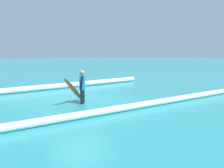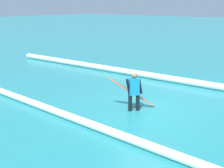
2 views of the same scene
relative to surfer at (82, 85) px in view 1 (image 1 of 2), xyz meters
name	(u,v)px [view 1 (image 1 of 2)]	position (x,y,z in m)	size (l,w,h in m)	color
ground_plane	(81,100)	(-0.23, -0.58, -0.78)	(159.13, 159.13, 0.00)	teal
surfer	(82,85)	(0.00, 0.00, 0.00)	(0.37, 0.58, 1.42)	black
surfboard	(74,90)	(0.29, -0.24, -0.20)	(1.57, 1.38, 1.20)	#E55926
wave_crest_midground	(87,114)	(1.02, 2.08, -0.66)	(0.25, 0.25, 24.26)	white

